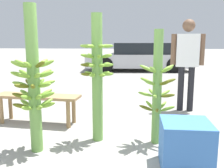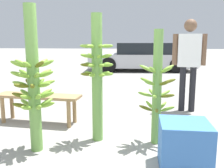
{
  "view_description": "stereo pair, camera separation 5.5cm",
  "coord_description": "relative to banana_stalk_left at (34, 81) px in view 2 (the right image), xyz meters",
  "views": [
    {
      "loc": [
        0.46,
        -2.47,
        1.25
      ],
      "look_at": [
        0.14,
        0.67,
        0.71
      ],
      "focal_mm": 40.0,
      "sensor_mm": 36.0,
      "label": 1
    },
    {
      "loc": [
        0.52,
        -2.47,
        1.25
      ],
      "look_at": [
        0.14,
        0.67,
        0.71
      ],
      "focal_mm": 40.0,
      "sensor_mm": 36.0,
      "label": 2
    }
  ],
  "objects": [
    {
      "name": "banana_stalk_center",
      "position": [
        0.65,
        0.39,
        0.03
      ],
      "size": [
        0.41,
        0.41,
        1.59
      ],
      "color": "#6B9E47",
      "rests_on": "ground_plane"
    },
    {
      "name": "banana_stalk_left",
      "position": [
        0.0,
        0.0,
        0.0
      ],
      "size": [
        0.49,
        0.49,
        1.65
      ],
      "color": "#6B9E47",
      "rests_on": "ground_plane"
    },
    {
      "name": "banana_stalk_right",
      "position": [
        1.39,
        0.38,
        -0.11
      ],
      "size": [
        0.47,
        0.47,
        1.39
      ],
      "color": "#6B9E47",
      "rests_on": "ground_plane"
    },
    {
      "name": "vendor_person",
      "position": [
        2.02,
        1.91,
        0.17
      ],
      "size": [
        0.58,
        0.22,
        1.63
      ],
      "rotation": [
        0.0,
        0.0,
        3.06
      ],
      "color": "black",
      "rests_on": "ground_plane"
    },
    {
      "name": "parked_car",
      "position": [
        1.21,
        8.28,
        -0.23
      ],
      "size": [
        4.54,
        2.12,
        1.18
      ],
      "rotation": [
        0.0,
        0.0,
        1.65
      ],
      "color": "#B7B7BC",
      "rests_on": "ground_plane"
    },
    {
      "name": "produce_crate",
      "position": [
        1.63,
        -0.23,
        -0.57
      ],
      "size": [
        0.48,
        0.48,
        0.48
      ],
      "color": "#386BB2",
      "rests_on": "ground_plane"
    },
    {
      "name": "ground_plane",
      "position": [
        0.68,
        -0.15,
        -0.81
      ],
      "size": [
        80.0,
        80.0,
        0.0
      ],
      "primitive_type": "plane",
      "color": "gray"
    },
    {
      "name": "market_bench",
      "position": [
        -0.38,
        0.95,
        -0.44
      ],
      "size": [
        1.34,
        0.44,
        0.44
      ],
      "rotation": [
        0.0,
        0.0,
        -0.08
      ],
      "color": "#99754C",
      "rests_on": "ground_plane"
    }
  ]
}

